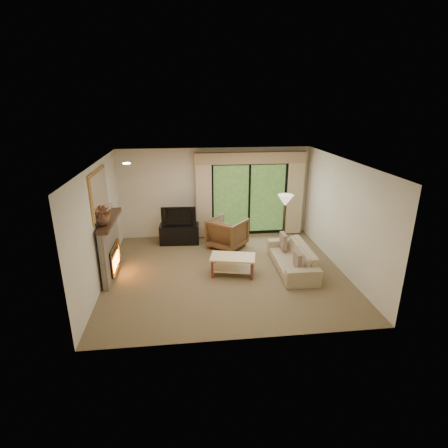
{
  "coord_description": "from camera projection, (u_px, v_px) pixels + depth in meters",
  "views": [
    {
      "loc": [
        -0.89,
        -7.38,
        3.82
      ],
      "look_at": [
        0.0,
        0.3,
        1.1
      ],
      "focal_mm": 28.0,
      "sensor_mm": 36.0,
      "label": 1
    }
  ],
  "objects": [
    {
      "name": "ceiling",
      "position": [
        226.0,
        162.0,
        7.42
      ],
      "size": [
        5.5,
        5.5,
        0.0
      ],
      "primitive_type": "plane",
      "rotation": [
        3.14,
        0.0,
        0.0
      ],
      "color": "silver",
      "rests_on": "ground"
    },
    {
      "name": "wall_left",
      "position": [
        100.0,
        225.0,
        7.55
      ],
      "size": [
        0.0,
        5.0,
        5.0
      ],
      "primitive_type": "plane",
      "rotation": [
        1.57,
        0.0,
        1.57
      ],
      "color": "beige",
      "rests_on": "ground"
    },
    {
      "name": "tv",
      "position": [
        179.0,
        215.0,
        9.72
      ],
      "size": [
        0.95,
        0.17,
        0.55
      ],
      "primitive_type": "imported",
      "rotation": [
        0.0,
        0.0,
        -0.05
      ],
      "color": "black",
      "rests_on": "media_console"
    },
    {
      "name": "floor_lamp",
      "position": [
        284.0,
        223.0,
        9.28
      ],
      "size": [
        0.45,
        0.45,
        1.54
      ],
      "primitive_type": null,
      "rotation": [
        0.0,
        0.0,
        -0.1
      ],
      "color": "beige",
      "rests_on": "floor"
    },
    {
      "name": "branches",
      "position": [
        105.0,
        212.0,
        7.51
      ],
      "size": [
        0.47,
        0.44,
        0.43
      ],
      "primitive_type": "imported",
      "rotation": [
        0.0,
        0.0,
        0.33
      ],
      "color": "#974C23",
      "rests_on": "fireplace"
    },
    {
      "name": "mirror",
      "position": [
        100.0,
        193.0,
        7.53
      ],
      "size": [
        0.07,
        1.45,
        1.02
      ],
      "primitive_type": null,
      "color": "#C2863A",
      "rests_on": "wall_left"
    },
    {
      "name": "armchair",
      "position": [
        227.0,
        233.0,
        9.56
      ],
      "size": [
        1.27,
        1.27,
        0.83
      ],
      "primitive_type": "imported",
      "rotation": [
        0.0,
        0.0,
        2.44
      ],
      "color": "brown",
      "rests_on": "floor"
    },
    {
      "name": "coffee_table",
      "position": [
        233.0,
        265.0,
        8.09
      ],
      "size": [
        1.12,
        0.77,
        0.46
      ],
      "primitive_type": null,
      "rotation": [
        0.0,
        0.0,
        -0.23
      ],
      "color": "#E2C084",
      "rests_on": "floor"
    },
    {
      "name": "sofa",
      "position": [
        292.0,
        258.0,
        8.35
      ],
      "size": [
        0.82,
        2.01,
        0.58
      ],
      "primitive_type": "imported",
      "rotation": [
        0.0,
        0.0,
        -1.59
      ],
      "color": "tan",
      "rests_on": "floor"
    },
    {
      "name": "curtain_right",
      "position": [
        295.0,
        195.0,
        10.33
      ],
      "size": [
        0.45,
        0.18,
        2.35
      ],
      "primitive_type": "cube",
      "color": "#CFB78E",
      "rests_on": "floor"
    },
    {
      "name": "vase",
      "position": [
        102.0,
        219.0,
        7.24
      ],
      "size": [
        0.31,
        0.31,
        0.29
      ],
      "primitive_type": "imported",
      "rotation": [
        0.0,
        0.0,
        0.13
      ],
      "color": "#3B2416",
      "rests_on": "fireplace"
    },
    {
      "name": "fireplace",
      "position": [
        110.0,
        247.0,
        7.96
      ],
      "size": [
        0.24,
        1.7,
        1.37
      ],
      "primitive_type": null,
      "color": "#756A5D",
      "rests_on": "floor"
    },
    {
      "name": "pillow_far",
      "position": [
        283.0,
        241.0,
        8.81
      ],
      "size": [
        0.11,
        0.39,
        0.38
      ],
      "primitive_type": "cube",
      "rotation": [
        0.0,
        0.0,
        -0.02
      ],
      "color": "brown",
      "rests_on": "sofa"
    },
    {
      "name": "wall_right",
      "position": [
        342.0,
        216.0,
        8.15
      ],
      "size": [
        0.0,
        5.0,
        5.0
      ],
      "primitive_type": "plane",
      "rotation": [
        1.57,
        0.0,
        -1.57
      ],
      "color": "beige",
      "rests_on": "ground"
    },
    {
      "name": "cornice",
      "position": [
        251.0,
        158.0,
        9.83
      ],
      "size": [
        3.2,
        0.24,
        0.32
      ],
      "primitive_type": "cube",
      "color": "tan",
      "rests_on": "wall_back"
    },
    {
      "name": "media_console",
      "position": [
        180.0,
        234.0,
        9.9
      ],
      "size": [
        1.12,
        0.55,
        0.55
      ],
      "primitive_type": "cube",
      "rotation": [
        0.0,
        0.0,
        -0.05
      ],
      "color": "black",
      "rests_on": "floor"
    },
    {
      "name": "curtain_left",
      "position": [
        204.0,
        198.0,
        10.04
      ],
      "size": [
        0.45,
        0.18,
        2.35
      ],
      "primitive_type": "cube",
      "color": "#CFB78E",
      "rests_on": "floor"
    },
    {
      "name": "pillow_near",
      "position": [
        297.0,
        260.0,
        7.74
      ],
      "size": [
        0.1,
        0.37,
        0.36
      ],
      "primitive_type": "cube",
      "rotation": [
        0.0,
        0.0,
        -0.02
      ],
      "color": "brown",
      "rests_on": "sofa"
    },
    {
      "name": "wall_front",
      "position": [
        244.0,
        270.0,
        5.51
      ],
      "size": [
        5.0,
        0.0,
        5.0
      ],
      "primitive_type": "plane",
      "rotation": [
        -1.57,
        0.0,
        0.0
      ],
      "color": "beige",
      "rests_on": "ground"
    },
    {
      "name": "sliding_door",
      "position": [
        249.0,
        199.0,
        10.32
      ],
      "size": [
        2.26,
        0.1,
        2.16
      ],
      "primitive_type": null,
      "color": "black",
      "rests_on": "floor"
    },
    {
      "name": "wall_back",
      "position": [
        215.0,
        193.0,
        10.19
      ],
      "size": [
        5.0,
        0.0,
        5.0
      ],
      "primitive_type": "plane",
      "rotation": [
        1.57,
        0.0,
        0.0
      ],
      "color": "beige",
      "rests_on": "ground"
    },
    {
      "name": "floor",
      "position": [
        225.0,
        272.0,
        8.28
      ],
      "size": [
        5.5,
        5.5,
        0.0
      ],
      "primitive_type": "plane",
      "color": "brown",
      "rests_on": "ground"
    }
  ]
}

